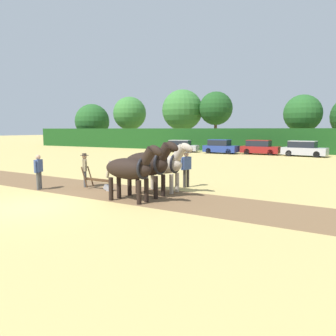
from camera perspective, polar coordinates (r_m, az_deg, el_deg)
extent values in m
plane|color=tan|center=(12.82, -22.80, -6.28)|extent=(240.00, 240.00, 0.00)
cube|color=brown|center=(16.49, -15.56, -3.16)|extent=(27.64, 5.14, 0.01)
cube|color=#194719|center=(41.77, 14.46, 4.73)|extent=(70.90, 1.96, 2.88)
cylinder|color=brown|center=(60.70, -12.98, 5.17)|extent=(0.44, 0.44, 2.50)
sphere|color=#235623|center=(60.70, -13.05, 7.94)|extent=(6.10, 6.10, 6.10)
cylinder|color=#4C3823|center=(55.94, -6.65, 5.88)|extent=(0.44, 0.44, 3.88)
sphere|color=#387533|center=(55.99, -6.70, 9.42)|extent=(5.53, 5.53, 5.53)
cylinder|color=#423323|center=(52.16, 2.50, 5.92)|extent=(0.44, 0.44, 4.00)
sphere|color=#387533|center=(52.24, 2.52, 10.04)|extent=(6.38, 6.38, 6.38)
cylinder|color=brown|center=(50.05, 8.26, 6.10)|extent=(0.44, 0.44, 4.49)
sphere|color=#1E4C1E|center=(50.15, 8.33, 10.24)|extent=(4.98, 4.98, 4.98)
cylinder|color=#423323|center=(45.62, 22.23, 4.96)|extent=(0.44, 0.44, 3.46)
sphere|color=#235623|center=(45.65, 22.41, 8.78)|extent=(4.78, 4.78, 4.78)
ellipsoid|color=black|center=(12.66, -6.95, -0.12)|extent=(2.15, 1.00, 0.82)
cylinder|color=black|center=(12.56, -3.78, -3.92)|extent=(0.18, 0.18, 0.90)
cylinder|color=black|center=(12.18, -5.08, -4.26)|extent=(0.18, 0.18, 0.90)
cylinder|color=black|center=(13.39, -8.55, -3.31)|extent=(0.18, 0.18, 0.90)
cylinder|color=black|center=(13.04, -9.90, -3.61)|extent=(0.18, 0.18, 0.90)
cylinder|color=black|center=(12.07, -3.67, 1.80)|extent=(0.78, 0.44, 0.85)
ellipsoid|color=black|center=(11.83, -2.11, 3.08)|extent=(0.69, 0.30, 0.54)
cube|color=gray|center=(11.96, -2.99, 2.59)|extent=(0.41, 0.11, 0.54)
cylinder|color=gray|center=(13.31, -10.30, -0.22)|extent=(0.30, 0.14, 0.71)
torus|color=black|center=(12.21, -4.26, -0.04)|extent=(0.17, 0.85, 0.84)
ellipsoid|color=black|center=(13.58, -3.84, 0.72)|extent=(2.11, 1.14, 0.96)
cylinder|color=black|center=(13.56, -0.84, -3.07)|extent=(0.18, 0.18, 0.92)
cylinder|color=black|center=(13.11, -2.15, -3.42)|extent=(0.18, 0.18, 0.92)
cylinder|color=black|center=(14.31, -5.34, -2.57)|extent=(0.18, 0.18, 0.92)
cylinder|color=black|center=(13.88, -6.72, -2.89)|extent=(0.18, 0.18, 0.92)
cylinder|color=black|center=(13.05, -0.75, 2.62)|extent=(0.83, 0.51, 0.87)
ellipsoid|color=black|center=(12.83, 0.71, 3.78)|extent=(0.69, 0.30, 0.54)
cube|color=black|center=(12.95, -0.11, 3.49)|extent=(0.40, 0.11, 0.52)
cylinder|color=black|center=(14.18, -7.04, 0.53)|extent=(0.30, 0.14, 0.71)
torus|color=black|center=(13.17, -1.31, 0.87)|extent=(0.17, 0.97, 0.97)
ellipsoid|color=#B2A38E|center=(14.57, -1.14, 0.70)|extent=(2.09, 1.03, 0.85)
cylinder|color=#B2A38E|center=(14.54, 1.59, -2.53)|extent=(0.18, 0.18, 0.86)
cylinder|color=#B2A38E|center=(14.12, 0.59, -2.81)|extent=(0.18, 0.18, 0.86)
cylinder|color=#B2A38E|center=(15.24, -2.72, -2.10)|extent=(0.18, 0.18, 0.86)
cylinder|color=#B2A38E|center=(14.84, -3.80, -2.35)|extent=(0.18, 0.18, 0.86)
cylinder|color=#B2A38E|center=(14.07, 1.83, 2.45)|extent=(0.81, 0.45, 0.88)
ellipsoid|color=#B2A38E|center=(13.86, 3.30, 3.58)|extent=(0.69, 0.30, 0.54)
cube|color=gray|center=(13.97, 2.47, 3.16)|extent=(0.42, 0.11, 0.55)
cylinder|color=gray|center=(15.12, -4.22, 0.56)|extent=(0.30, 0.14, 0.71)
torus|color=black|center=(14.19, 1.28, 0.81)|extent=(0.17, 0.88, 0.87)
cube|color=#4C331E|center=(15.42, -12.05, -2.06)|extent=(1.53, 0.20, 0.12)
cube|color=#939399|center=(15.07, -10.33, -3.57)|extent=(0.49, 0.23, 0.39)
cylinder|color=#4C331E|center=(16.03, -13.34, -1.40)|extent=(0.40, 0.09, 0.96)
cylinder|color=#4C331E|center=(15.75, -14.37, -1.57)|extent=(0.40, 0.09, 0.96)
cylinder|color=#4C4C4C|center=(16.42, -14.26, -1.77)|extent=(0.14, 0.14, 0.79)
cylinder|color=#4C4C4C|center=(16.22, -14.23, -1.88)|extent=(0.14, 0.14, 0.79)
cube|color=tan|center=(16.24, -14.32, 0.54)|extent=(0.47, 0.47, 0.56)
sphere|color=tan|center=(16.20, -14.36, 1.92)|extent=(0.21, 0.21, 0.21)
cylinder|color=tan|center=(16.51, -14.36, 0.55)|extent=(0.09, 0.09, 0.53)
cylinder|color=tan|center=(15.96, -14.27, 0.35)|extent=(0.09, 0.09, 0.53)
cylinder|color=#42382D|center=(16.19, -14.37, 2.15)|extent=(0.41, 0.41, 0.02)
cylinder|color=#42382D|center=(16.19, -14.37, 2.32)|extent=(0.20, 0.20, 0.10)
cylinder|color=#38332D|center=(15.83, 3.47, -1.77)|extent=(0.14, 0.14, 0.86)
cylinder|color=#38332D|center=(15.67, 2.89, -1.85)|extent=(0.14, 0.14, 0.86)
cube|color=#3D5184|center=(15.65, 3.20, 0.85)|extent=(0.36, 0.54, 0.61)
sphere|color=tan|center=(15.62, 3.21, 2.41)|extent=(0.23, 0.23, 0.23)
cylinder|color=#3D5184|center=(15.87, 3.95, 0.84)|extent=(0.09, 0.09, 0.57)
cylinder|color=#3D5184|center=(15.45, 2.43, 0.69)|extent=(0.09, 0.09, 0.57)
cylinder|color=#665B4C|center=(15.61, 3.21, 2.66)|extent=(0.44, 0.44, 0.02)
cylinder|color=#665B4C|center=(15.61, 3.21, 2.84)|extent=(0.22, 0.22, 0.10)
cylinder|color=#4C4C4C|center=(16.37, -21.36, -2.02)|extent=(0.14, 0.14, 0.81)
cylinder|color=#4C4C4C|center=(16.18, -21.70, -2.14)|extent=(0.14, 0.14, 0.81)
cube|color=#3D5184|center=(16.19, -21.64, 0.35)|extent=(0.37, 0.51, 0.58)
sphere|color=tan|center=(16.15, -21.70, 1.77)|extent=(0.22, 0.22, 0.22)
cylinder|color=#3D5184|center=(16.44, -21.19, 0.38)|extent=(0.09, 0.09, 0.54)
cylinder|color=#3D5184|center=(15.94, -22.09, 0.15)|extent=(0.09, 0.09, 0.54)
cube|color=#9E9EA8|center=(40.23, 2.36, 3.54)|extent=(4.30, 2.27, 0.67)
cube|color=black|center=(40.27, 2.09, 4.41)|extent=(2.65, 1.88, 0.55)
cube|color=#9E9EA8|center=(40.26, 2.09, 4.84)|extent=(2.65, 1.88, 0.06)
cylinder|color=black|center=(40.60, 4.40, 3.28)|extent=(0.65, 0.30, 0.62)
cylinder|color=black|center=(39.15, 3.80, 3.16)|extent=(0.65, 0.30, 0.62)
cylinder|color=black|center=(41.37, 1.00, 3.36)|extent=(0.65, 0.30, 0.62)
cylinder|color=black|center=(39.94, 0.28, 3.24)|extent=(0.65, 0.30, 0.62)
cube|color=navy|center=(38.09, 9.19, 3.33)|extent=(3.95, 1.92, 0.74)
cube|color=black|center=(38.13, 8.94, 4.37)|extent=(2.40, 1.67, 0.63)
cube|color=navy|center=(38.12, 8.95, 4.88)|extent=(2.40, 1.67, 0.06)
cylinder|color=black|center=(38.37, 11.26, 2.97)|extent=(0.64, 0.25, 0.63)
cylinder|color=black|center=(36.98, 10.48, 2.85)|extent=(0.64, 0.25, 0.63)
cylinder|color=black|center=(39.25, 7.97, 3.12)|extent=(0.64, 0.25, 0.63)
cylinder|color=black|center=(37.89, 7.08, 3.00)|extent=(0.64, 0.25, 0.63)
cube|color=maroon|center=(37.52, 15.78, 3.11)|extent=(4.19, 1.92, 0.73)
cube|color=black|center=(37.54, 15.51, 4.15)|extent=(2.54, 1.67, 0.62)
cube|color=maroon|center=(37.53, 15.53, 4.67)|extent=(2.54, 1.67, 0.06)
cylinder|color=black|center=(37.97, 17.92, 2.74)|extent=(0.65, 0.25, 0.64)
cylinder|color=black|center=(36.50, 17.40, 2.61)|extent=(0.65, 0.25, 0.64)
cylinder|color=black|center=(38.61, 14.23, 2.92)|extent=(0.65, 0.25, 0.64)
cylinder|color=black|center=(37.16, 13.57, 2.80)|extent=(0.65, 0.25, 0.64)
cube|color=#A8A8B2|center=(36.28, 22.66, 2.72)|extent=(4.53, 2.34, 0.73)
cube|color=black|center=(36.30, 22.38, 3.81)|extent=(2.80, 1.91, 0.62)
cube|color=#A8A8B2|center=(36.28, 22.40, 4.35)|extent=(2.80, 1.91, 0.06)
cylinder|color=black|center=(36.72, 24.96, 2.30)|extent=(0.66, 0.31, 0.63)
cylinder|color=black|center=(35.27, 24.46, 2.17)|extent=(0.66, 0.31, 0.63)
cylinder|color=black|center=(37.35, 20.93, 2.55)|extent=(0.66, 0.31, 0.63)
cylinder|color=black|center=(35.93, 20.29, 2.43)|extent=(0.66, 0.31, 0.63)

